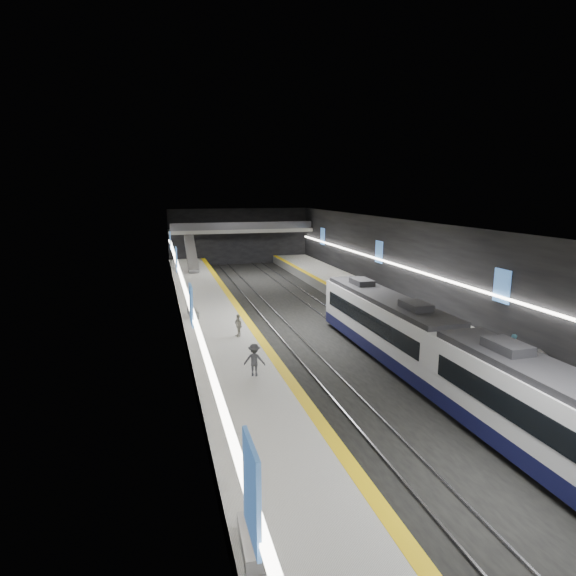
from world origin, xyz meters
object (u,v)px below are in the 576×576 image
object	(u,v)px
passenger_left_a	(238,326)
passenger_left_b	(254,360)
train	(452,360)
bench_left_far	(193,313)
passenger_right_a	(448,332)
passenger_right_b	(514,347)
bench_left_near	(251,542)
escalator	(191,254)
bench_right_far	(364,282)
bench_right_near	(541,357)

from	to	relation	value
passenger_left_a	passenger_left_b	distance (m)	7.08
train	bench_left_far	distance (m)	20.35
passenger_right_a	passenger_left_a	bearing A→B (deg)	79.38
passenger_right_b	passenger_left_b	distance (m)	14.90
passenger_left_a	passenger_left_b	bearing A→B (deg)	-20.89
train	bench_left_near	size ratio (longest dim) A/B	15.21
bench_left_near	passenger_right_b	distance (m)	20.40
escalator	bench_left_near	bearing A→B (deg)	-92.36
bench_right_far	passenger_left_b	size ratio (longest dim) A/B	1.18
bench_right_far	escalator	bearing A→B (deg)	144.44
bench_left_far	passenger_left_a	world-z (taller)	passenger_left_a
passenger_left_a	escalator	bearing A→B (deg)	163.58
bench_left_near	bench_right_far	size ratio (longest dim) A/B	0.96
train	passenger_right_a	distance (m)	6.38
passenger_right_a	bench_right_near	bearing A→B (deg)	-124.71
passenger_right_a	passenger_left_a	distance (m)	13.53
bench_left_near	passenger_left_a	size ratio (longest dim) A/B	1.29
escalator	bench_right_far	distance (m)	22.23
bench_left_far	passenger_right_b	size ratio (longest dim) A/B	1.35
bench_left_far	passenger_right_b	bearing A→B (deg)	-46.72
bench_right_near	bench_right_far	xyz separation A→B (m)	(-0.69, 23.26, 0.05)
train	bench_left_near	bearing A→B (deg)	-144.07
passenger_right_b	passenger_left_b	xyz separation A→B (m)	(-14.82, 1.57, 0.11)
bench_right_near	passenger_left_a	bearing A→B (deg)	172.26
bench_left_near	passenger_left_a	distance (m)	19.53
train	bench_right_far	xyz separation A→B (m)	(6.31, 24.81, -0.95)
bench_left_far	bench_right_near	world-z (taller)	bench_left_far
bench_right_near	passenger_right_b	bearing A→B (deg)	-172.54
bench_left_near	bench_right_near	size ratio (longest dim) A/B	1.22
train	bench_right_far	bearing A→B (deg)	75.73
train	bench_left_far	xyz separation A→B (m)	(-11.62, 16.68, -0.94)
bench_right_near	passenger_left_b	size ratio (longest dim) A/B	0.93
passenger_left_a	train	bearing A→B (deg)	22.45
escalator	passenger_left_a	xyz separation A→B (m)	(0.90, -29.22, -1.13)
train	bench_left_far	bearing A→B (deg)	124.88
bench_left_near	passenger_left_b	world-z (taller)	passenger_left_b
train	passenger_right_b	xyz separation A→B (m)	(5.38, 1.96, -0.43)
passenger_right_a	bench_right_far	bearing A→B (deg)	3.47
bench_right_near	bench_right_far	distance (m)	23.27
passenger_right_b	bench_right_far	bearing A→B (deg)	67.18
train	escalator	distance (m)	41.07
passenger_right_a	passenger_left_a	xyz separation A→B (m)	(-12.49, 5.21, -0.04)
escalator	passenger_left_b	bearing A→B (deg)	-89.11
bench_left_far	bench_left_near	bearing A→B (deg)	-96.69
bench_left_near	passenger_right_a	world-z (taller)	passenger_right_a
bench_left_near	bench_right_far	bearing A→B (deg)	64.07
bench_left_near	passenger_right_a	xyz separation A→B (m)	(15.39, 14.09, 0.57)
bench_right_far	passenger_right_a	xyz separation A→B (m)	(-2.93, -19.42, 0.56)
train	bench_left_near	world-z (taller)	train
bench_right_far	passenger_left_a	world-z (taller)	passenger_left_a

